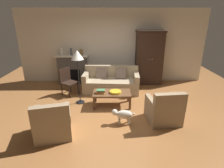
% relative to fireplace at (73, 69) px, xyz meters
% --- Properties ---
extents(ground_plane, '(9.60, 9.60, 0.00)m').
position_rel_fireplace_xyz_m(ground_plane, '(1.55, -2.30, -0.57)').
color(ground_plane, '#9E6638').
extents(back_wall, '(7.20, 0.10, 2.80)m').
position_rel_fireplace_xyz_m(back_wall, '(1.55, 0.25, 0.83)').
color(back_wall, silver).
rests_on(back_wall, ground).
extents(fireplace, '(1.26, 0.48, 1.12)m').
position_rel_fireplace_xyz_m(fireplace, '(0.00, 0.00, 0.00)').
color(fireplace, '#4C4947').
rests_on(fireplace, ground).
extents(armoire, '(1.06, 0.57, 2.03)m').
position_rel_fireplace_xyz_m(armoire, '(2.95, -0.08, 0.45)').
color(armoire, black).
rests_on(armoire, ground).
extents(couch, '(1.97, 0.98, 0.86)m').
position_rel_fireplace_xyz_m(couch, '(1.50, -0.85, -0.25)').
color(couch, tan).
rests_on(couch, ground).
extents(coffee_table, '(1.10, 0.60, 0.42)m').
position_rel_fireplace_xyz_m(coffee_table, '(1.51, -1.99, -0.20)').
color(coffee_table, brown).
rests_on(coffee_table, ground).
extents(fruit_bowl, '(0.34, 0.34, 0.06)m').
position_rel_fireplace_xyz_m(fruit_bowl, '(1.61, -2.03, -0.12)').
color(fruit_bowl, gold).
rests_on(fruit_bowl, coffee_table).
extents(book_stack, '(0.27, 0.20, 0.11)m').
position_rel_fireplace_xyz_m(book_stack, '(1.19, -2.04, -0.09)').
color(book_stack, gold).
rests_on(book_stack, coffee_table).
extents(mantel_vase_cream, '(0.12, 0.12, 0.27)m').
position_rel_fireplace_xyz_m(mantel_vase_cream, '(-0.38, -0.02, 0.69)').
color(mantel_vase_cream, beige).
rests_on(mantel_vase_cream, fireplace).
extents(mantel_vase_slate, '(0.09, 0.09, 0.27)m').
position_rel_fireplace_xyz_m(mantel_vase_slate, '(0.00, -0.02, 0.69)').
color(mantel_vase_slate, '#565B66').
rests_on(mantel_vase_slate, fireplace).
extents(mantel_vase_bronze, '(0.14, 0.14, 0.22)m').
position_rel_fireplace_xyz_m(mantel_vase_bronze, '(0.38, -0.02, 0.66)').
color(mantel_vase_bronze, olive).
rests_on(mantel_vase_bronze, fireplace).
extents(armchair_near_left, '(0.92, 0.93, 0.88)m').
position_rel_fireplace_xyz_m(armchair_near_left, '(0.19, -3.46, -0.25)').
color(armchair_near_left, '#997F60').
rests_on(armchair_near_left, ground).
extents(armchair_near_right, '(0.85, 0.85, 0.88)m').
position_rel_fireplace_xyz_m(armchair_near_right, '(2.80, -2.90, -0.25)').
color(armchair_near_right, '#997F60').
rests_on(armchair_near_right, ground).
extents(side_chair_wooden, '(0.62, 0.62, 0.90)m').
position_rel_fireplace_xyz_m(side_chair_wooden, '(0.03, -1.13, -0.06)').
color(side_chair_wooden, black).
rests_on(side_chair_wooden, ground).
extents(floor_lamp, '(0.36, 0.36, 1.62)m').
position_rel_fireplace_xyz_m(floor_lamp, '(0.53, -1.80, 0.83)').
color(floor_lamp, black).
rests_on(floor_lamp, ground).
extents(dog, '(0.57, 0.22, 0.39)m').
position_rel_fireplace_xyz_m(dog, '(1.77, -2.99, -0.32)').
color(dog, beige).
rests_on(dog, ground).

